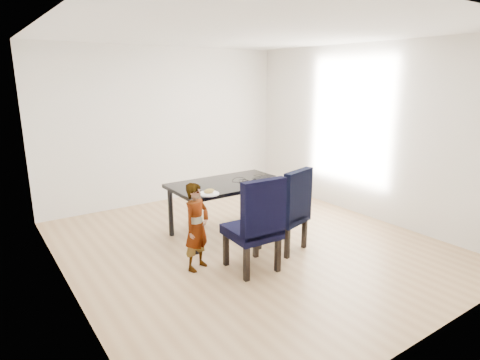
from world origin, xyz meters
TOP-DOWN VIEW (x-y plane):
  - floor at (0.00, 0.00)m, footprint 4.50×5.00m
  - ceiling at (0.00, 0.00)m, footprint 4.50×5.00m
  - wall_back at (0.00, 2.50)m, footprint 4.50×0.01m
  - wall_front at (0.00, -2.50)m, footprint 4.50×0.01m
  - wall_left at (-2.25, 0.00)m, footprint 0.01×5.00m
  - wall_right at (2.25, 0.00)m, footprint 0.01×5.00m
  - dining_table at (0.00, 0.50)m, footprint 1.60×0.90m
  - chair_left at (-0.38, -0.59)m, footprint 0.57×0.59m
  - chair_right at (0.28, -0.36)m, footprint 0.65×0.66m
  - child at (-0.90, -0.23)m, footprint 0.45×0.38m
  - plate at (-0.51, 0.15)m, footprint 0.34×0.34m
  - sandwich at (-0.52, 0.14)m, footprint 0.16×0.12m
  - laptop at (0.55, 0.44)m, footprint 0.40×0.29m
  - cable_tangle at (0.21, 0.40)m, footprint 0.21×0.21m

SIDE VIEW (x-z plane):
  - floor at x=0.00m, z-range -0.01..0.00m
  - dining_table at x=0.00m, z-range 0.00..0.75m
  - child at x=-0.90m, z-range 0.00..1.04m
  - chair_right at x=0.28m, z-range 0.00..1.08m
  - chair_left at x=-0.38m, z-range 0.00..1.13m
  - cable_tangle at x=0.21m, z-range 0.75..0.76m
  - plate at x=-0.51m, z-range 0.75..0.76m
  - laptop at x=0.55m, z-range 0.75..0.78m
  - sandwich at x=-0.52m, z-range 0.76..0.82m
  - wall_back at x=0.00m, z-range 0.00..2.70m
  - wall_front at x=0.00m, z-range 0.00..2.70m
  - wall_left at x=-2.25m, z-range 0.00..2.70m
  - wall_right at x=2.25m, z-range 0.00..2.70m
  - ceiling at x=0.00m, z-range 2.70..2.71m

